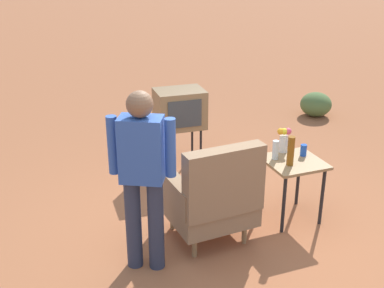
{
  "coord_description": "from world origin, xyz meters",
  "views": [
    {
      "loc": [
        1.78,
        3.71,
        2.73
      ],
      "look_at": [
        -0.02,
        -0.99,
        0.65
      ],
      "focal_mm": 46.27,
      "sensor_mm": 36.0,
      "label": 1
    }
  ],
  "objects_px": {
    "armchair": "(213,196)",
    "soda_can_blue": "(303,150)",
    "side_table": "(293,169)",
    "flower_vase": "(284,139)",
    "bottle_tall_amber": "(291,151)",
    "bottle_short_clear": "(275,150)",
    "person_standing": "(142,172)",
    "tv_on_stand": "(180,109)"
  },
  "relations": [
    {
      "from": "armchair",
      "to": "soda_can_blue",
      "type": "xyz_separation_m",
      "value": [
        -1.1,
        -0.19,
        0.22
      ]
    },
    {
      "from": "side_table",
      "to": "flower_vase",
      "type": "relative_size",
      "value": 2.49
    },
    {
      "from": "side_table",
      "to": "bottle_tall_amber",
      "type": "relative_size",
      "value": 2.2
    },
    {
      "from": "side_table",
      "to": "bottle_short_clear",
      "type": "height_order",
      "value": "bottle_short_clear"
    },
    {
      "from": "armchair",
      "to": "person_standing",
      "type": "bearing_deg",
      "value": 12.31
    },
    {
      "from": "bottle_tall_amber",
      "to": "flower_vase",
      "type": "xyz_separation_m",
      "value": [
        -0.11,
        -0.31,
        -0.0
      ]
    },
    {
      "from": "bottle_tall_amber",
      "to": "flower_vase",
      "type": "height_order",
      "value": "bottle_tall_amber"
    },
    {
      "from": "side_table",
      "to": "person_standing",
      "type": "xyz_separation_m",
      "value": [
        1.65,
        0.27,
        0.38
      ]
    },
    {
      "from": "soda_can_blue",
      "to": "bottle_short_clear",
      "type": "bearing_deg",
      "value": -5.48
    },
    {
      "from": "bottle_short_clear",
      "to": "side_table",
      "type": "bearing_deg",
      "value": 146.62
    },
    {
      "from": "bottle_tall_amber",
      "to": "side_table",
      "type": "bearing_deg",
      "value": -142.51
    },
    {
      "from": "side_table",
      "to": "person_standing",
      "type": "relative_size",
      "value": 0.4
    },
    {
      "from": "tv_on_stand",
      "to": "person_standing",
      "type": "relative_size",
      "value": 0.63
    },
    {
      "from": "armchair",
      "to": "flower_vase",
      "type": "height_order",
      "value": "armchair"
    },
    {
      "from": "soda_can_blue",
      "to": "flower_vase",
      "type": "xyz_separation_m",
      "value": [
        0.14,
        -0.16,
        0.09
      ]
    },
    {
      "from": "armchair",
      "to": "bottle_short_clear",
      "type": "xyz_separation_m",
      "value": [
        -0.78,
        -0.22,
        0.26
      ]
    },
    {
      "from": "side_table",
      "to": "tv_on_stand",
      "type": "distance_m",
      "value": 1.76
    },
    {
      "from": "armchair",
      "to": "side_table",
      "type": "distance_m",
      "value": 0.95
    },
    {
      "from": "soda_can_blue",
      "to": "side_table",
      "type": "bearing_deg",
      "value": 25.87
    },
    {
      "from": "flower_vase",
      "to": "armchair",
      "type": "bearing_deg",
      "value": 20.39
    },
    {
      "from": "side_table",
      "to": "bottle_tall_amber",
      "type": "xyz_separation_m",
      "value": [
        0.09,
        0.07,
        0.25
      ]
    },
    {
      "from": "bottle_short_clear",
      "to": "flower_vase",
      "type": "height_order",
      "value": "flower_vase"
    },
    {
      "from": "side_table",
      "to": "soda_can_blue",
      "type": "xyz_separation_m",
      "value": [
        -0.16,
        -0.08,
        0.16
      ]
    },
    {
      "from": "tv_on_stand",
      "to": "bottle_short_clear",
      "type": "relative_size",
      "value": 5.15
    },
    {
      "from": "side_table",
      "to": "tv_on_stand",
      "type": "xyz_separation_m",
      "value": [
        0.65,
        -1.61,
        0.22
      ]
    },
    {
      "from": "soda_can_blue",
      "to": "tv_on_stand",
      "type": "bearing_deg",
      "value": -62.26
    },
    {
      "from": "tv_on_stand",
      "to": "flower_vase",
      "type": "relative_size",
      "value": 3.89
    },
    {
      "from": "tv_on_stand",
      "to": "bottle_tall_amber",
      "type": "height_order",
      "value": "tv_on_stand"
    },
    {
      "from": "side_table",
      "to": "person_standing",
      "type": "distance_m",
      "value": 1.72
    },
    {
      "from": "bottle_tall_amber",
      "to": "flower_vase",
      "type": "relative_size",
      "value": 1.13
    },
    {
      "from": "person_standing",
      "to": "flower_vase",
      "type": "distance_m",
      "value": 1.75
    },
    {
      "from": "flower_vase",
      "to": "bottle_short_clear",
      "type": "bearing_deg",
      "value": 37.77
    },
    {
      "from": "person_standing",
      "to": "flower_vase",
      "type": "relative_size",
      "value": 6.19
    },
    {
      "from": "tv_on_stand",
      "to": "soda_can_blue",
      "type": "distance_m",
      "value": 1.74
    },
    {
      "from": "person_standing",
      "to": "bottle_tall_amber",
      "type": "xyz_separation_m",
      "value": [
        -1.56,
        -0.2,
        -0.13
      ]
    },
    {
      "from": "person_standing",
      "to": "bottle_short_clear",
      "type": "bearing_deg",
      "value": -165.86
    },
    {
      "from": "side_table",
      "to": "soda_can_blue",
      "type": "distance_m",
      "value": 0.24
    },
    {
      "from": "side_table",
      "to": "bottle_tall_amber",
      "type": "distance_m",
      "value": 0.28
    },
    {
      "from": "person_standing",
      "to": "bottle_short_clear",
      "type": "distance_m",
      "value": 1.55
    },
    {
      "from": "bottle_tall_amber",
      "to": "soda_can_blue",
      "type": "bearing_deg",
      "value": -149.39
    },
    {
      "from": "soda_can_blue",
      "to": "bottle_tall_amber",
      "type": "distance_m",
      "value": 0.3
    },
    {
      "from": "armchair",
      "to": "person_standing",
      "type": "height_order",
      "value": "person_standing"
    }
  ]
}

